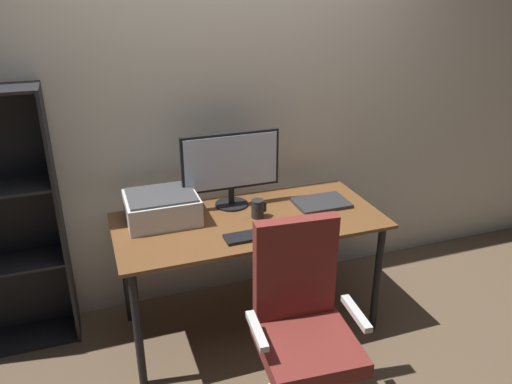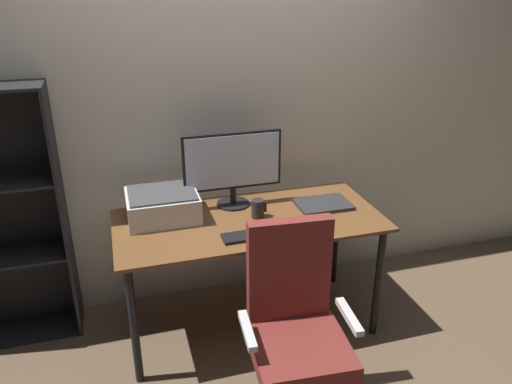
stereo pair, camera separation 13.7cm
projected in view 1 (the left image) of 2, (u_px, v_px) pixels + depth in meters
The scene contains 10 objects.
ground_plane at pixel (250, 323), 3.18m from camera, with size 12.00×12.00×0.00m, color brown.
back_wall at pixel (221, 103), 3.12m from camera, with size 6.40×0.10×2.60m, color beige.
desk at pixel (249, 232), 2.92m from camera, with size 1.53×0.71×0.74m.
monitor at pixel (231, 165), 2.96m from camera, with size 0.59×0.20×0.46m.
keyboard at pixel (251, 236), 2.68m from camera, with size 0.29×0.11×0.02m, color black.
mouse at pixel (291, 229), 2.74m from camera, with size 0.06×0.10×0.03m, color black.
coffee_mug at pixel (258, 209), 2.89m from camera, with size 0.09×0.07×0.11m.
laptop at pixel (321, 203), 3.06m from camera, with size 0.32×0.23×0.02m, color #2D2D30.
printer at pixel (162, 207), 2.85m from camera, with size 0.40×0.34×0.16m.
office_chair at pixel (303, 335), 2.38m from camera, with size 0.54×0.54×1.01m.
Camera 1 is at (-0.83, -2.45, 2.03)m, focal length 35.28 mm.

